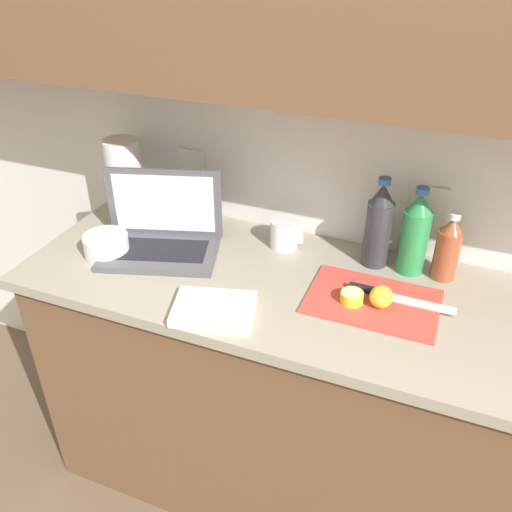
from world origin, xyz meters
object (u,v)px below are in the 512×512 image
Objects in this scene: paper_towel_roll at (125,178)px; bowl_white at (106,245)px; bottle_oil_tall at (415,234)px; bottle_green_soda at (448,249)px; lemon_whole_beside at (381,297)px; lemon_half_cut at (352,297)px; cutting_board at (372,302)px; knife at (383,293)px; measuring_cup at (284,234)px; bottle_water_clear at (379,226)px; laptop at (162,232)px.

bowl_white is at bearing -71.23° from paper_towel_roll.
bottle_green_soda is at bearing -0.00° from bottle_oil_tall.
lemon_whole_beside is 0.23× the size of paper_towel_roll.
bottle_green_soda is (0.22, 0.24, 0.07)m from lemon_half_cut.
cutting_board is at bearing 4.32° from bowl_white.
bottle_oil_tall reaches higher than knife.
measuring_cup is 0.60m from paper_towel_roll.
bottle_water_clear is (-0.06, 0.23, 0.09)m from lemon_whole_beside.
measuring_cup is at bearing 149.01° from lemon_whole_beside.
bottle_green_soda is at bearing 1.26° from measuring_cup.
measuring_cup is (-0.36, 0.21, 0.01)m from lemon_whole_beside.
bowl_white is (-0.84, -0.06, 0.03)m from cutting_board.
knife is 0.10m from lemon_half_cut.
knife is 1.04× the size of bottle_water_clear.
bottle_green_soda is at bearing 47.00° from lemon_half_cut.
bottle_green_soda reaches higher than knife.
laptop reaches higher than bowl_white.
knife is at bearing 39.23° from lemon_half_cut.
lemon_whole_beside is at bearing -87.05° from knife.
measuring_cup is (0.36, 0.16, -0.01)m from laptop.
lemon_whole_beside is at bearing 7.66° from lemon_half_cut.
laptop is 1.52× the size of bottle_oil_tall.
bottle_water_clear reaches higher than paper_towel_roll.
measuring_cup is at bearing -178.43° from bottle_oil_tall.
lemon_half_cut is 0.78m from bowl_white.
cutting_board is at bearing -30.85° from measuring_cup.
cutting_board is 5.67× the size of lemon_whole_beside.
knife is 4.65× the size of lemon_whole_beside.
lemon_whole_beside and bowl_white have the same top height.
bottle_water_clear reaches higher than lemon_whole_beside.
bottle_water_clear reaches higher than bottle_green_soda.
lemon_half_cut reaches higher than cutting_board.
knife is at bearing 92.61° from lemon_whole_beside.
bottle_water_clear is at bearing -2.83° from laptop.
bottle_oil_tall reaches higher than lemon_half_cut.
bottle_water_clear is 0.31m from measuring_cup.
bowl_white is (-1.00, -0.27, -0.06)m from bottle_green_soda.
laptop is 0.72m from knife.
bottle_oil_tall is at bearing 1.57° from measuring_cup.
lemon_whole_beside is 0.25m from bottle_oil_tall.
bottle_green_soda is (0.14, 0.17, 0.08)m from knife.
knife is at bearing 6.60° from bowl_white.
bottle_green_soda is (0.14, 0.23, 0.06)m from lemon_whole_beside.
bottle_water_clear is (-0.04, 0.21, 0.13)m from cutting_board.
bottle_water_clear reaches higher than cutting_board.
cutting_board is 1.31× the size of bottle_oil_tall.
cutting_board is 0.96m from paper_towel_roll.
bottle_water_clear reaches higher than bottle_oil_tall.
paper_towel_roll reaches higher than measuring_cup.
knife is 4.62× the size of lemon_half_cut.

